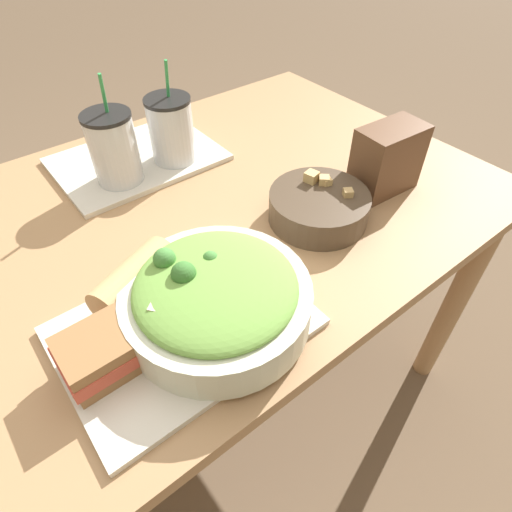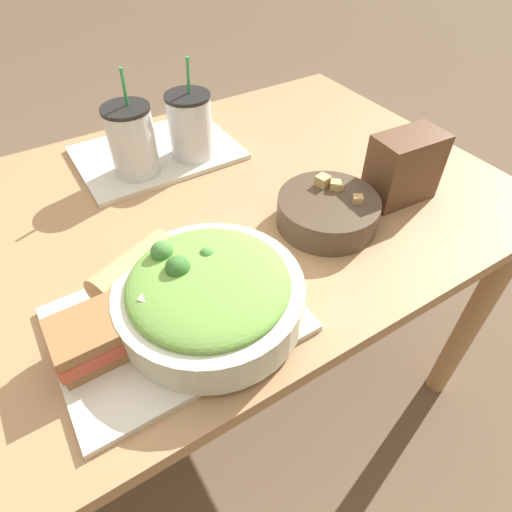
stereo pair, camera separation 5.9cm
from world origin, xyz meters
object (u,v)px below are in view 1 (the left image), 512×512
object	(u,v)px
salad_bowl	(216,297)
baguette_near	(137,279)
soup_bowl	(319,206)
drink_cup_red	(172,132)
drink_cup_dark	(114,150)
chip_bag	(387,159)
sandwich_near	(114,346)

from	to	relation	value
salad_bowl	baguette_near	size ratio (longest dim) A/B	1.77
salad_bowl	baguette_near	world-z (taller)	salad_bowl
salad_bowl	soup_bowl	world-z (taller)	salad_bowl
soup_bowl	drink_cup_red	xyz separation A→B (m)	(-0.12, 0.37, 0.05)
drink_cup_dark	drink_cup_red	size ratio (longest dim) A/B	1.03
baguette_near	salad_bowl	bearing A→B (deg)	-169.76
drink_cup_red	chip_bag	size ratio (longest dim) A/B	1.53
drink_cup_dark	baguette_near	bearing A→B (deg)	-110.54
drink_cup_red	soup_bowl	bearing A→B (deg)	-72.04
baguette_near	drink_cup_red	distance (m)	0.43
drink_cup_dark	drink_cup_red	bearing A→B (deg)	-0.00
sandwich_near	baguette_near	xyz separation A→B (m)	(0.09, 0.09, 0.00)
chip_bag	baguette_near	bearing A→B (deg)	179.76
baguette_near	chip_bag	size ratio (longest dim) A/B	1.11
soup_bowl	baguette_near	size ratio (longest dim) A/B	1.21
soup_bowl	sandwich_near	size ratio (longest dim) A/B	1.32
soup_bowl	sandwich_near	xyz separation A→B (m)	(-0.47, -0.06, 0.01)
drink_cup_red	sandwich_near	bearing A→B (deg)	-129.27
salad_bowl	baguette_near	distance (m)	0.14
drink_cup_red	salad_bowl	bearing A→B (deg)	-112.70
soup_bowl	drink_cup_dark	world-z (taller)	drink_cup_dark
drink_cup_dark	drink_cup_red	xyz separation A→B (m)	(0.14, -0.00, -0.00)
salad_bowl	drink_cup_dark	xyz separation A→B (m)	(0.05, 0.46, 0.03)
soup_bowl	drink_cup_dark	bearing A→B (deg)	125.32
soup_bowl	chip_bag	xyz separation A→B (m)	(0.19, -0.01, 0.04)
salad_bowl	drink_cup_dark	bearing A→B (deg)	83.80
sandwich_near	drink_cup_red	xyz separation A→B (m)	(0.35, 0.43, 0.04)
drink_cup_red	chip_bag	xyz separation A→B (m)	(0.31, -0.38, -0.01)
drink_cup_dark	chip_bag	distance (m)	0.59
salad_bowl	chip_bag	distance (m)	0.51
sandwich_near	chip_bag	world-z (taller)	chip_bag
sandwich_near	drink_cup_dark	distance (m)	0.48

